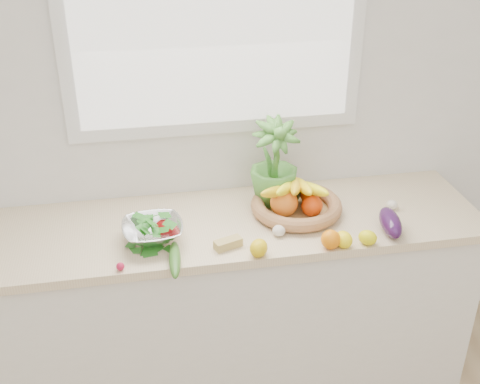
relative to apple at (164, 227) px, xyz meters
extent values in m
cube|color=white|center=(0.28, 0.36, 0.41)|extent=(4.50, 0.02, 2.70)
cube|color=silver|center=(0.28, 0.06, -0.51)|extent=(2.20, 0.58, 0.86)
cube|color=beige|center=(0.28, 0.06, -0.06)|extent=(2.24, 0.62, 0.04)
cube|color=white|center=(0.28, 0.34, 0.81)|extent=(1.30, 0.03, 1.10)
cube|color=white|center=(0.28, 0.32, 0.81)|extent=(1.18, 0.01, 0.98)
sphere|color=orange|center=(0.65, -0.22, 0.00)|extent=(0.10, 0.10, 0.08)
ellipsoid|color=yellow|center=(0.71, -0.22, 0.00)|extent=(0.08, 0.09, 0.07)
ellipsoid|color=#E1B90C|center=(0.36, -0.22, 0.00)|extent=(0.10, 0.11, 0.07)
ellipsoid|color=yellow|center=(0.81, -0.22, -0.01)|extent=(0.10, 0.10, 0.06)
sphere|color=#A90D0E|center=(0.00, 0.00, 0.00)|extent=(0.08, 0.08, 0.07)
cube|color=tan|center=(0.25, -0.14, -0.02)|extent=(0.12, 0.08, 0.04)
ellipsoid|color=beige|center=(1.02, 0.03, -0.01)|extent=(0.06, 0.06, 0.04)
ellipsoid|color=white|center=(0.44, 0.12, -0.02)|extent=(0.05, 0.05, 0.04)
ellipsoid|color=silver|center=(0.47, -0.09, -0.01)|extent=(0.07, 0.07, 0.05)
ellipsoid|color=#2E0F3A|center=(0.94, -0.15, 0.01)|extent=(0.11, 0.23, 0.09)
ellipsoid|color=#2C5C1B|center=(0.03, -0.22, -0.01)|extent=(0.06, 0.25, 0.05)
sphere|color=#B6163C|center=(-0.18, -0.22, -0.02)|extent=(0.04, 0.04, 0.03)
imported|color=#478731|center=(0.51, 0.17, 0.18)|extent=(0.25, 0.25, 0.39)
cylinder|color=tan|center=(0.59, 0.08, -0.03)|extent=(0.43, 0.43, 0.01)
torus|color=tan|center=(0.59, 0.08, 0.00)|extent=(0.51, 0.51, 0.06)
sphere|color=orange|center=(0.53, 0.05, 0.04)|extent=(0.15, 0.15, 0.12)
sphere|color=#EB4007|center=(0.65, 0.03, 0.02)|extent=(0.12, 0.12, 0.09)
sphere|color=#FF5208|center=(0.67, 0.13, 0.02)|extent=(0.11, 0.11, 0.09)
ellipsoid|color=#202E14|center=(0.58, 0.15, 0.04)|extent=(0.13, 0.13, 0.12)
ellipsoid|color=yellow|center=(0.52, 0.07, 0.09)|extent=(0.25, 0.19, 0.12)
ellipsoid|color=#FFF815|center=(0.55, 0.08, 0.10)|extent=(0.20, 0.25, 0.12)
ellipsoid|color=yellow|center=(0.58, 0.07, 0.10)|extent=(0.13, 0.27, 0.12)
ellipsoid|color=yellow|center=(0.61, 0.08, 0.10)|extent=(0.05, 0.27, 0.12)
ellipsoid|color=#FFF515|center=(0.65, 0.07, 0.09)|extent=(0.14, 0.27, 0.12)
cylinder|color=silver|center=(-0.05, -0.04, -0.03)|extent=(0.10, 0.10, 0.02)
imported|color=silver|center=(-0.05, -0.04, 0.02)|extent=(0.26, 0.26, 0.06)
ellipsoid|color=#296118|center=(-0.05, -0.04, 0.05)|extent=(0.20, 0.20, 0.08)
camera|label=1|loc=(-0.07, -2.15, 1.32)|focal=45.00mm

